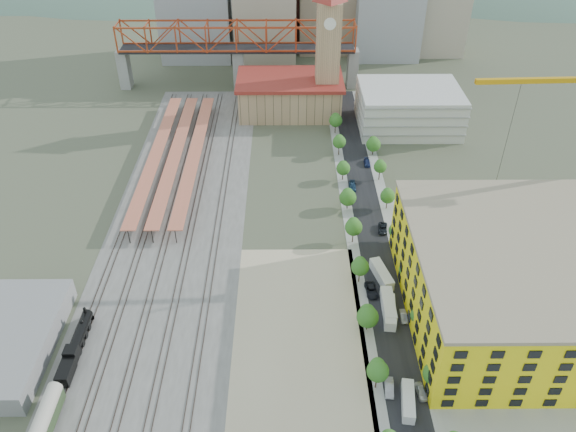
{
  "coord_description": "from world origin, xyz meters",
  "views": [
    {
      "loc": [
        -6.98,
        -108.08,
        91.28
      ],
      "look_at": [
        -6.19,
        2.93,
        10.0
      ],
      "focal_mm": 35.0,
      "sensor_mm": 36.0,
      "label": 1
    }
  ],
  "objects_px": {
    "site_trailer_a": "(408,401)",
    "site_trailer_d": "(382,274)",
    "coach": "(41,429)",
    "site_trailer_b": "(389,312)",
    "site_trailer_c": "(388,305)",
    "locomotive": "(76,344)",
    "construction_building": "(514,281)",
    "clock_tower": "(328,36)"
  },
  "relations": [
    {
      "from": "site_trailer_d",
      "to": "site_trailer_a",
      "type": "bearing_deg",
      "value": -104.33
    },
    {
      "from": "coach",
      "to": "site_trailer_b",
      "type": "height_order",
      "value": "coach"
    },
    {
      "from": "locomotive",
      "to": "site_trailer_c",
      "type": "bearing_deg",
      "value": 9.53
    },
    {
      "from": "coach",
      "to": "site_trailer_a",
      "type": "xyz_separation_m",
      "value": [
        66.0,
        6.32,
        -1.58
      ]
    },
    {
      "from": "site_trailer_a",
      "to": "site_trailer_c",
      "type": "distance_m",
      "value": 24.78
    },
    {
      "from": "clock_tower",
      "to": "construction_building",
      "type": "relative_size",
      "value": 1.03
    },
    {
      "from": "site_trailer_b",
      "to": "locomotive",
      "type": "bearing_deg",
      "value": -165.8
    },
    {
      "from": "construction_building",
      "to": "site_trailer_c",
      "type": "bearing_deg",
      "value": 178.27
    },
    {
      "from": "site_trailer_c",
      "to": "site_trailer_a",
      "type": "bearing_deg",
      "value": -88.54
    },
    {
      "from": "construction_building",
      "to": "locomotive",
      "type": "relative_size",
      "value": 2.56
    },
    {
      "from": "locomotive",
      "to": "clock_tower",
      "type": "bearing_deg",
      "value": 62.26
    },
    {
      "from": "clock_tower",
      "to": "site_trailer_d",
      "type": "bearing_deg",
      "value": -84.85
    },
    {
      "from": "site_trailer_c",
      "to": "site_trailer_d",
      "type": "bearing_deg",
      "value": 91.46
    },
    {
      "from": "locomotive",
      "to": "site_trailer_c",
      "type": "relative_size",
      "value": 2.0
    },
    {
      "from": "site_trailer_a",
      "to": "site_trailer_b",
      "type": "xyz_separation_m",
      "value": [
        0.0,
        22.82,
        0.11
      ]
    },
    {
      "from": "site_trailer_a",
      "to": "site_trailer_d",
      "type": "xyz_separation_m",
      "value": [
        0.0,
        35.2,
        0.14
      ]
    },
    {
      "from": "coach",
      "to": "site_trailer_b",
      "type": "bearing_deg",
      "value": 23.83
    },
    {
      "from": "construction_building",
      "to": "site_trailer_d",
      "type": "height_order",
      "value": "construction_building"
    },
    {
      "from": "coach",
      "to": "site_trailer_c",
      "type": "bearing_deg",
      "value": 25.24
    },
    {
      "from": "locomotive",
      "to": "coach",
      "type": "height_order",
      "value": "coach"
    },
    {
      "from": "clock_tower",
      "to": "locomotive",
      "type": "distance_m",
      "value": 127.47
    },
    {
      "from": "construction_building",
      "to": "locomotive",
      "type": "height_order",
      "value": "construction_building"
    },
    {
      "from": "site_trailer_b",
      "to": "clock_tower",
      "type": "bearing_deg",
      "value": 100.85
    },
    {
      "from": "construction_building",
      "to": "site_trailer_d",
      "type": "bearing_deg",
      "value": 156.69
    },
    {
      "from": "site_trailer_d",
      "to": "site_trailer_c",
      "type": "bearing_deg",
      "value": -104.33
    },
    {
      "from": "construction_building",
      "to": "locomotive",
      "type": "distance_m",
      "value": 92.88
    },
    {
      "from": "locomotive",
      "to": "site_trailer_c",
      "type": "xyz_separation_m",
      "value": [
        66.0,
        11.08,
        -0.49
      ]
    },
    {
      "from": "locomotive",
      "to": "site_trailer_a",
      "type": "bearing_deg",
      "value": -11.73
    },
    {
      "from": "clock_tower",
      "to": "coach",
      "type": "xyz_separation_m",
      "value": [
        -58.0,
        -130.31,
        -25.95
      ]
    },
    {
      "from": "locomotive",
      "to": "site_trailer_a",
      "type": "height_order",
      "value": "locomotive"
    },
    {
      "from": "clock_tower",
      "to": "locomotive",
      "type": "xyz_separation_m",
      "value": [
        -58.0,
        -110.29,
        -26.85
      ]
    },
    {
      "from": "site_trailer_c",
      "to": "site_trailer_d",
      "type": "distance_m",
      "value": 10.42
    },
    {
      "from": "construction_building",
      "to": "site_trailer_a",
      "type": "distance_m",
      "value": 36.33
    },
    {
      "from": "site_trailer_c",
      "to": "site_trailer_d",
      "type": "height_order",
      "value": "site_trailer_c"
    },
    {
      "from": "construction_building",
      "to": "coach",
      "type": "bearing_deg",
      "value": -161.76
    },
    {
      "from": "coach",
      "to": "site_trailer_b",
      "type": "relative_size",
      "value": 1.75
    },
    {
      "from": "clock_tower",
      "to": "construction_building",
      "type": "xyz_separation_m",
      "value": [
        34.0,
        -99.99,
        -19.29
      ]
    },
    {
      "from": "locomotive",
      "to": "site_trailer_d",
      "type": "height_order",
      "value": "locomotive"
    },
    {
      "from": "construction_building",
      "to": "site_trailer_a",
      "type": "bearing_deg",
      "value": -137.3
    },
    {
      "from": "locomotive",
      "to": "site_trailer_d",
      "type": "xyz_separation_m",
      "value": [
        66.0,
        21.5,
        -0.53
      ]
    },
    {
      "from": "site_trailer_a",
      "to": "site_trailer_b",
      "type": "height_order",
      "value": "site_trailer_b"
    },
    {
      "from": "locomotive",
      "to": "site_trailer_a",
      "type": "xyz_separation_m",
      "value": [
        66.0,
        -13.7,
        -0.67
      ]
    }
  ]
}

